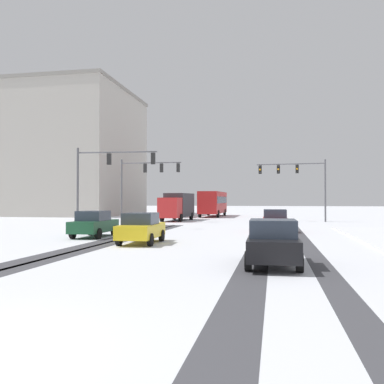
{
  "coord_description": "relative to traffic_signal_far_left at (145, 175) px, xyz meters",
  "views": [
    {
      "loc": [
        5.17,
        -5.36,
        2.31
      ],
      "look_at": [
        0.0,
        21.22,
        2.8
      ],
      "focal_mm": 39.55,
      "sensor_mm": 36.0,
      "label": 1
    }
  ],
  "objects": [
    {
      "name": "wheel_track_left_lane",
      "position": [
        14.62,
        -21.2,
        -4.8
      ],
      "size": [
        0.79,
        33.35,
        0.01
      ],
      "primitive_type": "cube",
      "color": "#424247",
      "rests_on": "ground"
    },
    {
      "name": "wheel_track_right_lane",
      "position": [
        3.79,
        -21.2,
        -4.8
      ],
      "size": [
        1.11,
        33.35,
        0.01
      ],
      "primitive_type": "cube",
      "color": "#424247",
      "rests_on": "ground"
    },
    {
      "name": "wheel_track_center",
      "position": [
        4.57,
        -21.2,
        -4.8
      ],
      "size": [
        0.94,
        33.35,
        0.01
      ],
      "primitive_type": "cube",
      "color": "#424247",
      "rests_on": "ground"
    },
    {
      "name": "wheel_track_oncoming",
      "position": [
        12.28,
        -21.2,
        -4.8
      ],
      "size": [
        1.06,
        33.35,
        0.01
      ],
      "primitive_type": "cube",
      "color": "#424247",
      "rests_on": "ground"
    },
    {
      "name": "traffic_signal_far_left",
      "position": [
        0.0,
        0.0,
        0.0
      ],
      "size": [
        6.44,
        0.41,
        6.5
      ],
      "color": "#56565B",
      "rests_on": "ground"
    },
    {
      "name": "traffic_signal_far_right",
      "position": [
        15.39,
        4.17,
        0.02
      ],
      "size": [
        7.14,
        0.76,
        6.5
      ],
      "color": "#56565B",
      "rests_on": "ground"
    },
    {
      "name": "traffic_signal_near_left",
      "position": [
        -0.25,
        -9.9,
        -0.13
      ],
      "size": [
        6.64,
        0.68,
        6.5
      ],
      "color": "#56565B",
      "rests_on": "ground"
    },
    {
      "name": "car_red_lead",
      "position": [
        13.07,
        -11.22,
        -3.99
      ],
      "size": [
        1.89,
        4.13,
        1.62
      ],
      "color": "red",
      "rests_on": "ground"
    },
    {
      "name": "car_dark_green_second",
      "position": [
        2.09,
        -17.26,
        -3.99
      ],
      "size": [
        1.87,
        4.12,
        1.62
      ],
      "color": "#194C2D",
      "rests_on": "ground"
    },
    {
      "name": "car_yellow_cab_third",
      "position": [
        6.13,
        -20.36,
        -3.99
      ],
      "size": [
        1.97,
        4.17,
        1.62
      ],
      "color": "yellow",
      "rests_on": "ground"
    },
    {
      "name": "car_black_fourth",
      "position": [
        12.97,
        -26.72,
        -3.99
      ],
      "size": [
        1.9,
        4.13,
        1.62
      ],
      "color": "black",
      "rests_on": "ground"
    },
    {
      "name": "bus_oncoming",
      "position": [
        4.78,
        15.88,
        -2.81
      ],
      "size": [
        2.7,
        11.01,
        3.38
      ],
      "color": "#B21E1E",
      "rests_on": "ground"
    },
    {
      "name": "box_truck_delivery",
      "position": [
        2.53,
        3.68,
        -3.17
      ],
      "size": [
        2.56,
        7.49,
        3.02
      ],
      "color": "red",
      "rests_on": "ground"
    },
    {
      "name": "office_building_far_left_block",
      "position": [
        -20.24,
        18.83,
        4.73
      ],
      "size": [
        23.17,
        20.7,
        19.05
      ],
      "color": "#B2ADA3",
      "rests_on": "ground"
    }
  ]
}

